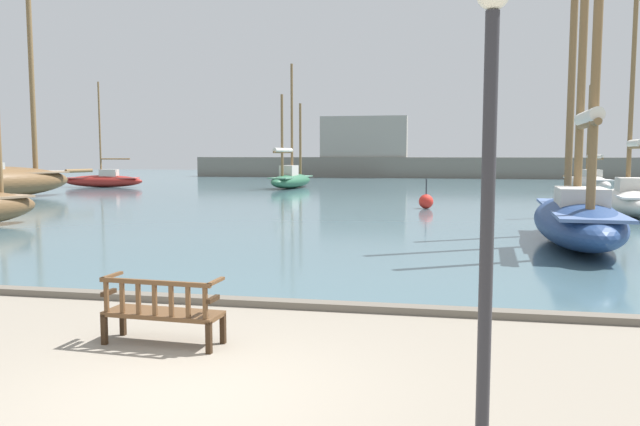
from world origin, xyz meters
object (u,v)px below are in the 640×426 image
at_px(park_bench, 162,311).
at_px(sailboat_far_port, 104,180).
at_px(sailboat_far_starboard, 628,198).
at_px(lamp_post, 489,166).
at_px(sailboat_nearest_starboard, 588,182).
at_px(sailboat_outer_starboard, 578,212).
at_px(sailboat_distant_harbor, 291,177).
at_px(channel_buoy, 426,201).

bearing_deg(park_bench, sailboat_far_port, 121.23).
bearing_deg(sailboat_far_port, sailboat_far_starboard, -25.29).
height_order(park_bench, sailboat_far_starboard, sailboat_far_starboard).
height_order(park_bench, lamp_post, lamp_post).
distance_m(sailboat_far_port, sailboat_nearest_starboard, 33.69).
height_order(sailboat_far_starboard, sailboat_outer_starboard, sailboat_outer_starboard).
bearing_deg(lamp_post, sailboat_far_port, 124.28).
xyz_separation_m(park_bench, lamp_post, (4.05, -2.14, 1.99)).
bearing_deg(sailboat_nearest_starboard, park_bench, -110.21).
bearing_deg(sailboat_distant_harbor, sailboat_far_starboard, -42.64).
relative_size(sailboat_distant_harbor, channel_buoy, 6.55).
xyz_separation_m(sailboat_far_port, channel_buoy, (23.86, -13.61, -0.23)).
bearing_deg(lamp_post, sailboat_nearest_starboard, 76.66).
distance_m(park_bench, lamp_post, 4.99).
relative_size(sailboat_nearest_starboard, sailboat_far_starboard, 0.82).
relative_size(sailboat_far_port, sailboat_nearest_starboard, 1.09).
height_order(sailboat_distant_harbor, channel_buoy, sailboat_distant_harbor).
distance_m(park_bench, sailboat_nearest_starboard, 37.02).
bearing_deg(lamp_post, sailboat_distant_harbor, 106.20).
height_order(park_bench, sailboat_outer_starboard, sailboat_outer_starboard).
bearing_deg(lamp_post, channel_buoy, 92.71).
bearing_deg(channel_buoy, sailboat_outer_starboard, -67.79).
relative_size(park_bench, sailboat_nearest_starboard, 0.23).
bearing_deg(lamp_post, sailboat_outer_starboard, 75.33).
bearing_deg(sailboat_nearest_starboard, sailboat_far_starboard, -96.49).
bearing_deg(sailboat_far_port, channel_buoy, -29.71).
distance_m(sailboat_nearest_starboard, lamp_post, 37.94).
height_order(sailboat_far_starboard, channel_buoy, sailboat_far_starboard).
bearing_deg(sailboat_distant_harbor, sailboat_outer_starboard, -60.92).
distance_m(park_bench, sailboat_far_starboard, 22.30).
xyz_separation_m(sailboat_far_starboard, lamp_post, (-6.99, -21.51, 1.67)).
height_order(sailboat_nearest_starboard, sailboat_distant_harbor, sailboat_distant_harbor).
bearing_deg(sailboat_far_starboard, sailboat_outer_starboard, -112.36).
bearing_deg(sailboat_distant_harbor, park_bench, -78.95).
height_order(sailboat_nearest_starboard, sailboat_far_starboard, sailboat_far_starboard).
distance_m(sailboat_far_starboard, lamp_post, 22.68).
relative_size(park_bench, lamp_post, 0.40).
bearing_deg(sailboat_far_port, lamp_post, -55.72).
height_order(sailboat_far_port, sailboat_far_starboard, sailboat_far_starboard).
xyz_separation_m(sailboat_distant_harbor, sailboat_far_starboard, (18.08, -16.64, -0.07)).
bearing_deg(sailboat_distant_harbor, sailboat_nearest_starboard, -3.66).
bearing_deg(sailboat_outer_starboard, park_bench, -125.43).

